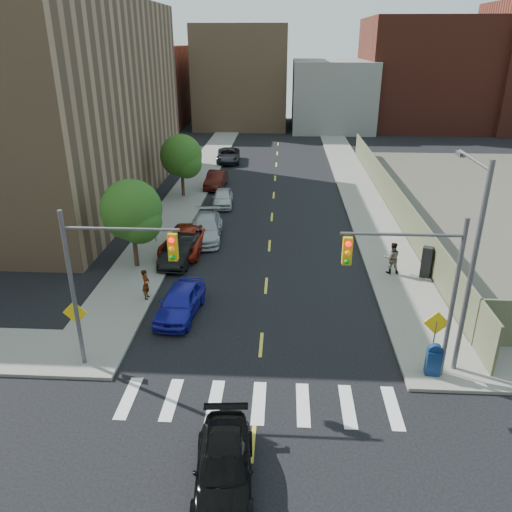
# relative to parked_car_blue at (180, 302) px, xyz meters

# --- Properties ---
(ground) EXTENTS (160.00, 160.00, 0.00)m
(ground) POSITION_rel_parked_car_blue_xyz_m (4.20, -10.47, -0.76)
(ground) COLOR black
(ground) RESTS_ON ground
(sidewalk_nw) EXTENTS (3.50, 73.00, 0.15)m
(sidewalk_nw) POSITION_rel_parked_car_blue_xyz_m (-3.55, 31.03, -0.69)
(sidewalk_nw) COLOR gray
(sidewalk_nw) RESTS_ON ground
(sidewalk_ne) EXTENTS (3.50, 73.00, 0.15)m
(sidewalk_ne) POSITION_rel_parked_car_blue_xyz_m (11.95, 31.03, -0.69)
(sidewalk_ne) COLOR gray
(sidewalk_ne) RESTS_ON ground
(fence_north) EXTENTS (0.12, 44.00, 2.50)m
(fence_north) POSITION_rel_parked_car_blue_xyz_m (13.80, 17.53, 0.49)
(fence_north) COLOR #5B6244
(fence_north) RESTS_ON ground
(building_nw) EXTENTS (22.00, 30.00, 16.00)m
(building_nw) POSITION_rel_parked_car_blue_xyz_m (-17.80, 19.53, 7.24)
(building_nw) COLOR #8C6B4C
(building_nw) RESTS_ON ground
(bg_bldg_west) EXTENTS (14.00, 18.00, 12.00)m
(bg_bldg_west) POSITION_rel_parked_car_blue_xyz_m (-17.80, 59.53, 5.24)
(bg_bldg_west) COLOR #592319
(bg_bldg_west) RESTS_ON ground
(bg_bldg_midwest) EXTENTS (14.00, 16.00, 15.00)m
(bg_bldg_midwest) POSITION_rel_parked_car_blue_xyz_m (-1.80, 61.53, 6.74)
(bg_bldg_midwest) COLOR #8C6B4C
(bg_bldg_midwest) RESTS_ON ground
(bg_bldg_center) EXTENTS (12.00, 16.00, 10.00)m
(bg_bldg_center) POSITION_rel_parked_car_blue_xyz_m (12.20, 59.53, 4.24)
(bg_bldg_center) COLOR gray
(bg_bldg_center) RESTS_ON ground
(bg_bldg_east) EXTENTS (18.00, 18.00, 16.00)m
(bg_bldg_east) POSITION_rel_parked_car_blue_xyz_m (26.20, 61.53, 7.24)
(bg_bldg_east) COLOR #592319
(bg_bldg_east) RESTS_ON ground
(signal_nw) EXTENTS (4.59, 0.30, 7.00)m
(signal_nw) POSITION_rel_parked_car_blue_xyz_m (-1.78, -4.47, 3.76)
(signal_nw) COLOR #59595E
(signal_nw) RESTS_ON ground
(signal_ne) EXTENTS (4.59, 0.30, 7.00)m
(signal_ne) POSITION_rel_parked_car_blue_xyz_m (10.18, -4.47, 3.76)
(signal_ne) COLOR #59595E
(signal_ne) RESTS_ON ground
(streetlight_ne) EXTENTS (0.25, 3.70, 9.00)m
(streetlight_ne) POSITION_rel_parked_car_blue_xyz_m (12.40, -3.57, 4.46)
(streetlight_ne) COLOR #59595E
(streetlight_ne) RESTS_ON ground
(warn_sign_nw) EXTENTS (1.06, 0.06, 2.83)m
(warn_sign_nw) POSITION_rel_parked_car_blue_xyz_m (-3.60, -3.97, 1.23)
(warn_sign_nw) COLOR #59595E
(warn_sign_nw) RESTS_ON ground
(warn_sign_ne) EXTENTS (1.06, 0.06, 2.83)m
(warn_sign_ne) POSITION_rel_parked_car_blue_xyz_m (11.40, -3.97, 1.23)
(warn_sign_ne) COLOR #59595E
(warn_sign_ne) RESTS_ON ground
(warn_sign_midwest) EXTENTS (1.06, 0.06, 2.83)m
(warn_sign_midwest) POSITION_rel_parked_car_blue_xyz_m (-3.60, 9.53, 1.23)
(warn_sign_midwest) COLOR #59595E
(warn_sign_midwest) RESTS_ON ground
(tree_west_near) EXTENTS (3.66, 3.64, 5.52)m
(tree_west_near) POSITION_rel_parked_car_blue_xyz_m (-3.80, 5.57, 2.71)
(tree_west_near) COLOR #332114
(tree_west_near) RESTS_ON ground
(tree_west_far) EXTENTS (3.66, 3.64, 5.52)m
(tree_west_far) POSITION_rel_parked_car_blue_xyz_m (-3.80, 20.57, 2.71)
(tree_west_far) COLOR #332114
(tree_west_far) RESTS_ON ground
(parked_car_blue) EXTENTS (2.24, 4.64, 1.53)m
(parked_car_blue) POSITION_rel_parked_car_blue_xyz_m (0.00, 0.00, 0.00)
(parked_car_blue) COLOR #1C1C9C
(parked_car_blue) RESTS_ON ground
(parked_car_black) EXTENTS (2.04, 4.84, 1.55)m
(parked_car_black) POSITION_rel_parked_car_blue_xyz_m (-1.30, 6.62, 0.01)
(parked_car_black) COLOR black
(parked_car_black) RESTS_ON ground
(parked_car_red) EXTENTS (2.97, 5.66, 1.52)m
(parked_car_red) POSITION_rel_parked_car_blue_xyz_m (-1.30, 8.19, -0.00)
(parked_car_red) COLOR maroon
(parked_car_red) RESTS_ON ground
(parked_car_silver) EXTENTS (2.56, 5.56, 1.57)m
(parked_car_silver) POSITION_rel_parked_car_blue_xyz_m (-0.30, 10.57, 0.02)
(parked_car_silver) COLOR #A7A9AE
(parked_car_silver) RESTS_ON ground
(parked_car_white) EXTENTS (1.90, 4.16, 1.38)m
(parked_car_white) POSITION_rel_parked_car_blue_xyz_m (0.00, 18.21, -0.07)
(parked_car_white) COLOR beige
(parked_car_white) RESTS_ON ground
(parked_car_maroon) EXTENTS (1.88, 4.66, 1.51)m
(parked_car_maroon) POSITION_rel_parked_car_blue_xyz_m (-1.30, 23.82, -0.01)
(parked_car_maroon) COLOR #3E100C
(parked_car_maroon) RESTS_ON ground
(parked_car_grey) EXTENTS (2.95, 5.70, 1.54)m
(parked_car_grey) POSITION_rel_parked_car_blue_xyz_m (-1.30, 34.47, 0.01)
(parked_car_grey) COLOR black
(parked_car_grey) RESTS_ON ground
(black_sedan) EXTENTS (2.16, 4.64, 1.31)m
(black_sedan) POSITION_rel_parked_car_blue_xyz_m (3.40, -10.27, -0.11)
(black_sedan) COLOR black
(black_sedan) RESTS_ON ground
(mailbox) EXTENTS (0.62, 0.50, 1.41)m
(mailbox) POSITION_rel_parked_car_blue_xyz_m (11.37, -4.41, 0.07)
(mailbox) COLOR navy
(mailbox) RESTS_ON sidewalk_ne
(payphone) EXTENTS (0.68, 0.62, 1.85)m
(payphone) POSITION_rel_parked_car_blue_xyz_m (13.40, 4.94, 0.31)
(payphone) COLOR black
(payphone) RESTS_ON sidewalk_ne
(pedestrian_west) EXTENTS (0.40, 0.61, 1.65)m
(pedestrian_west) POSITION_rel_parked_car_blue_xyz_m (-2.10, 1.41, 0.21)
(pedestrian_west) COLOR gray
(pedestrian_west) RESTS_ON sidewalk_nw
(pedestrian_east) EXTENTS (0.94, 0.73, 1.91)m
(pedestrian_east) POSITION_rel_parked_car_blue_xyz_m (11.52, 5.36, 0.34)
(pedestrian_east) COLOR gray
(pedestrian_east) RESTS_ON sidewalk_ne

